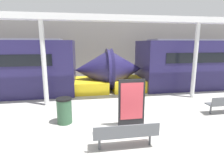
{
  "coord_description": "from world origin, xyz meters",
  "views": [
    {
      "loc": [
        -1.1,
        -4.22,
        2.94
      ],
      "look_at": [
        0.2,
        3.63,
        1.4
      ],
      "focal_mm": 28.0,
      "sensor_mm": 36.0,
      "label": 1
    }
  ],
  "objects_px": {
    "bench_near": "(126,133)",
    "trash_bin": "(64,111)",
    "support_column_near": "(44,64)",
    "poster_board": "(132,103)",
    "support_column_far": "(195,62)",
    "train_left": "(215,64)"
  },
  "relations": [
    {
      "from": "train_left",
      "to": "bench_near",
      "type": "height_order",
      "value": "train_left"
    },
    {
      "from": "poster_board",
      "to": "train_left",
      "type": "bearing_deg",
      "value": 34.69
    },
    {
      "from": "bench_near",
      "to": "support_column_near",
      "type": "xyz_separation_m",
      "value": [
        -2.92,
        4.09,
        1.5
      ]
    },
    {
      "from": "bench_near",
      "to": "support_column_near",
      "type": "bearing_deg",
      "value": 125.85
    },
    {
      "from": "train_left",
      "to": "trash_bin",
      "type": "height_order",
      "value": "train_left"
    },
    {
      "from": "trash_bin",
      "to": "support_column_near",
      "type": "bearing_deg",
      "value": 116.38
    },
    {
      "from": "train_left",
      "to": "bench_near",
      "type": "bearing_deg",
      "value": -141.07
    },
    {
      "from": "train_left",
      "to": "support_column_near",
      "type": "height_order",
      "value": "support_column_near"
    },
    {
      "from": "bench_near",
      "to": "support_column_far",
      "type": "xyz_separation_m",
      "value": [
        4.78,
        4.09,
        1.5
      ]
    },
    {
      "from": "bench_near",
      "to": "trash_bin",
      "type": "distance_m",
      "value": 2.71
    },
    {
      "from": "train_left",
      "to": "support_column_near",
      "type": "xyz_separation_m",
      "value": [
        -10.91,
        -2.37,
        0.46
      ]
    },
    {
      "from": "trash_bin",
      "to": "poster_board",
      "type": "height_order",
      "value": "poster_board"
    },
    {
      "from": "trash_bin",
      "to": "poster_board",
      "type": "distance_m",
      "value": 2.51
    },
    {
      "from": "bench_near",
      "to": "poster_board",
      "type": "height_order",
      "value": "poster_board"
    },
    {
      "from": "poster_board",
      "to": "support_column_near",
      "type": "relative_size",
      "value": 0.44
    },
    {
      "from": "poster_board",
      "to": "support_column_far",
      "type": "distance_m",
      "value": 5.22
    },
    {
      "from": "trash_bin",
      "to": "support_column_far",
      "type": "relative_size",
      "value": 0.24
    },
    {
      "from": "train_left",
      "to": "support_column_far",
      "type": "relative_size",
      "value": 3.84
    },
    {
      "from": "bench_near",
      "to": "support_column_near",
      "type": "distance_m",
      "value": 5.24
    },
    {
      "from": "trash_bin",
      "to": "support_column_near",
      "type": "height_order",
      "value": "support_column_near"
    },
    {
      "from": "bench_near",
      "to": "poster_board",
      "type": "distance_m",
      "value": 1.44
    },
    {
      "from": "support_column_near",
      "to": "support_column_far",
      "type": "distance_m",
      "value": 7.69
    }
  ]
}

